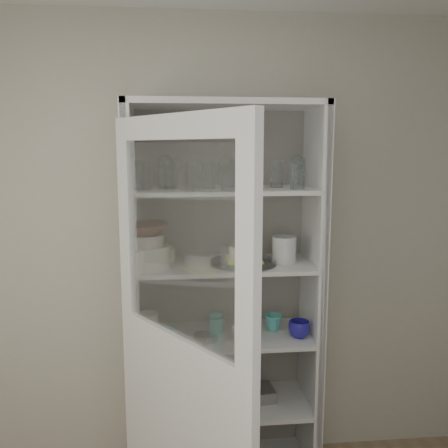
% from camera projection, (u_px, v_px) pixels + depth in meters
% --- Properties ---
extents(wall_back, '(3.60, 0.02, 2.60)m').
position_uv_depth(wall_back, '(186.00, 247.00, 2.73)').
color(wall_back, '#B9B3A2').
rests_on(wall_back, ground).
extents(pantry_cabinet, '(1.00, 0.45, 2.10)m').
position_uv_depth(pantry_cabinet, '(223.00, 316.00, 2.65)').
color(pantry_cabinet, silver).
rests_on(pantry_cabinet, floor).
extents(cupboard_door, '(0.55, 0.76, 2.00)m').
position_uv_depth(cupboard_door, '(181.00, 388.00, 1.99)').
color(cupboard_door, silver).
rests_on(cupboard_door, floor).
extents(tumbler_0, '(0.08, 0.08, 0.15)m').
position_uv_depth(tumbler_0, '(143.00, 176.00, 2.30)').
color(tumbler_0, silver).
rests_on(tumbler_0, shelf_glass).
extents(tumbler_1, '(0.08, 0.08, 0.14)m').
position_uv_depth(tumbler_1, '(193.00, 177.00, 2.31)').
color(tumbler_1, silver).
rests_on(tumbler_1, shelf_glass).
extents(tumbler_2, '(0.07, 0.07, 0.13)m').
position_uv_depth(tumbler_2, '(229.00, 177.00, 2.31)').
color(tumbler_2, silver).
rests_on(tumbler_2, shelf_glass).
extents(tumbler_3, '(0.08, 0.08, 0.13)m').
position_uv_depth(tumbler_3, '(227.00, 178.00, 2.31)').
color(tumbler_3, silver).
rests_on(tumbler_3, shelf_glass).
extents(tumbler_4, '(0.10, 0.10, 0.15)m').
position_uv_depth(tumbler_4, '(251.00, 175.00, 2.33)').
color(tumbler_4, silver).
rests_on(tumbler_4, shelf_glass).
extents(tumbler_5, '(0.08, 0.08, 0.13)m').
position_uv_depth(tumbler_5, '(299.00, 177.00, 2.37)').
color(tumbler_5, silver).
rests_on(tumbler_5, shelf_glass).
extents(tumbler_6, '(0.09, 0.09, 0.14)m').
position_uv_depth(tumbler_6, '(297.00, 175.00, 2.38)').
color(tumbler_6, silver).
rests_on(tumbler_6, shelf_glass).
extents(tumbler_7, '(0.10, 0.10, 0.15)m').
position_uv_depth(tumbler_7, '(145.00, 174.00, 2.39)').
color(tumbler_7, silver).
rests_on(tumbler_7, shelf_glass).
extents(tumbler_8, '(0.10, 0.10, 0.15)m').
position_uv_depth(tumbler_8, '(166.00, 174.00, 2.40)').
color(tumbler_8, silver).
rests_on(tumbler_8, shelf_glass).
extents(tumbler_9, '(0.08, 0.08, 0.14)m').
position_uv_depth(tumbler_9, '(170.00, 175.00, 2.42)').
color(tumbler_9, silver).
rests_on(tumbler_9, shelf_glass).
extents(tumbler_10, '(0.08, 0.08, 0.14)m').
position_uv_depth(tumbler_10, '(209.00, 175.00, 2.42)').
color(tumbler_10, silver).
rests_on(tumbler_10, shelf_glass).
extents(tumbler_11, '(0.09, 0.09, 0.14)m').
position_uv_depth(tumbler_11, '(277.00, 174.00, 2.49)').
color(tumbler_11, silver).
rests_on(tumbler_11, shelf_glass).
extents(goblet_0, '(0.08, 0.08, 0.19)m').
position_uv_depth(goblet_0, '(165.00, 169.00, 2.50)').
color(goblet_0, silver).
rests_on(goblet_0, shelf_glass).
extents(goblet_1, '(0.07, 0.07, 0.15)m').
position_uv_depth(goblet_1, '(234.00, 172.00, 2.57)').
color(goblet_1, silver).
rests_on(goblet_1, shelf_glass).
extents(goblet_2, '(0.08, 0.08, 0.18)m').
position_uv_depth(goblet_2, '(225.00, 170.00, 2.55)').
color(goblet_2, silver).
rests_on(goblet_2, shelf_glass).
extents(goblet_3, '(0.08, 0.08, 0.19)m').
position_uv_depth(goblet_3, '(297.00, 169.00, 2.58)').
color(goblet_3, silver).
rests_on(goblet_3, shelf_glass).
extents(plate_stack_front, '(0.26, 0.26, 0.11)m').
position_uv_depth(plate_stack_front, '(146.00, 256.00, 2.43)').
color(plate_stack_front, white).
rests_on(plate_stack_front, shelf_plates).
extents(plate_stack_back, '(0.20, 0.20, 0.07)m').
position_uv_depth(plate_stack_back, '(157.00, 254.00, 2.58)').
color(plate_stack_back, white).
rests_on(plate_stack_back, shelf_plates).
extents(cream_bowl, '(0.25, 0.25, 0.06)m').
position_uv_depth(cream_bowl, '(145.00, 240.00, 2.42)').
color(cream_bowl, beige).
rests_on(cream_bowl, plate_stack_front).
extents(terracotta_bowl, '(0.24, 0.24, 0.06)m').
position_uv_depth(terracotta_bowl, '(145.00, 229.00, 2.41)').
color(terracotta_bowl, brown).
rests_on(terracotta_bowl, cream_bowl).
extents(glass_platter, '(0.38, 0.38, 0.02)m').
position_uv_depth(glass_platter, '(244.00, 262.00, 2.50)').
color(glass_platter, silver).
rests_on(glass_platter, shelf_plates).
extents(yellow_trivet, '(0.18, 0.18, 0.01)m').
position_uv_depth(yellow_trivet, '(244.00, 259.00, 2.50)').
color(yellow_trivet, '#FFF339').
rests_on(yellow_trivet, glass_platter).
extents(white_ramekin, '(0.20, 0.20, 0.07)m').
position_uv_depth(white_ramekin, '(244.00, 252.00, 2.49)').
color(white_ramekin, white).
rests_on(white_ramekin, yellow_trivet).
extents(grey_bowl_stack, '(0.13, 0.13, 0.14)m').
position_uv_depth(grey_bowl_stack, '(284.00, 249.00, 2.53)').
color(grey_bowl_stack, silver).
rests_on(grey_bowl_stack, shelf_plates).
extents(mug_blue, '(0.12, 0.12, 0.09)m').
position_uv_depth(mug_blue, '(299.00, 329.00, 2.54)').
color(mug_blue, navy).
rests_on(mug_blue, shelf_mugs).
extents(mug_teal, '(0.11, 0.11, 0.09)m').
position_uv_depth(mug_teal, '(273.00, 323.00, 2.64)').
color(mug_teal, teal).
rests_on(mug_teal, shelf_mugs).
extents(mug_white, '(0.09, 0.09, 0.08)m').
position_uv_depth(mug_white, '(240.00, 334.00, 2.48)').
color(mug_white, white).
rests_on(mug_white, shelf_mugs).
extents(teal_jar, '(0.08, 0.08, 0.10)m').
position_uv_depth(teal_jar, '(216.00, 323.00, 2.62)').
color(teal_jar, teal).
rests_on(teal_jar, shelf_mugs).
extents(measuring_cups, '(0.11, 0.11, 0.04)m').
position_uv_depth(measuring_cups, '(204.00, 338.00, 2.49)').
color(measuring_cups, '#ACACAC').
rests_on(measuring_cups, shelf_mugs).
extents(white_canister, '(0.15, 0.15, 0.13)m').
position_uv_depth(white_canister, '(148.00, 325.00, 2.54)').
color(white_canister, white).
rests_on(white_canister, shelf_mugs).
extents(cream_dish, '(0.22, 0.22, 0.07)m').
position_uv_depth(cream_dish, '(172.00, 397.00, 2.64)').
color(cream_dish, beige).
rests_on(cream_dish, shelf_bot).
extents(tin_box, '(0.23, 0.17, 0.07)m').
position_uv_depth(tin_box, '(254.00, 394.00, 2.67)').
color(tin_box, gray).
rests_on(tin_box, shelf_bot).
extents(tumbler_12, '(0.08, 0.08, 0.15)m').
position_uv_depth(tumbler_12, '(256.00, 173.00, 2.46)').
color(tumbler_12, silver).
rests_on(tumbler_12, shelf_glass).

